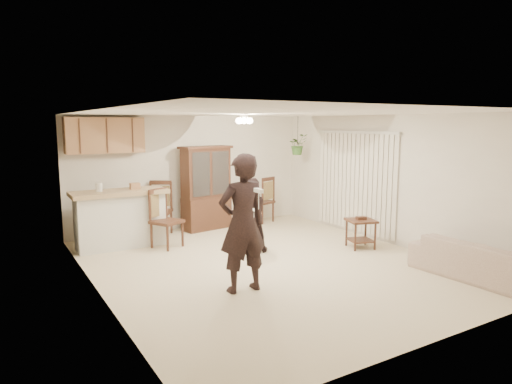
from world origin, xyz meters
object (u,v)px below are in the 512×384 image
china_hutch (206,188)px  chair_bar (167,231)px  adult (242,228)px  chair_hutch_left (159,220)px  chair_hutch_right (261,209)px  sofa (481,256)px  side_table (361,233)px  child (250,215)px

china_hutch → chair_bar: size_ratio=1.65×
adult → chair_hutch_left: (0.07, 3.71, -0.58)m
chair_hutch_right → adult: bearing=36.7°
sofa → china_hutch: bearing=19.6°
sofa → chair_hutch_right: 5.21m
sofa → chair_hutch_right: size_ratio=1.72×
chair_bar → adult: bearing=-114.2°
adult → china_hutch: size_ratio=0.98×
side_table → sofa: bearing=-82.4°
chair_bar → chair_hutch_right: (2.73, 1.02, -0.01)m
child → chair_hutch_left: child is taller
adult → chair_hutch_right: 4.62m
chair_hutch_right → sofa: bearing=79.2°
adult → child: size_ratio=1.33×
child → sofa: bearing=143.4°
adult → side_table: (3.01, 0.82, -0.62)m
side_table → chair_bar: size_ratio=0.56×
side_table → chair_bar: 3.66m
adult → chair_hutch_left: size_ratio=1.58×
sofa → child: bearing=32.9°
adult → child: bearing=-121.4°
side_table → chair_hutch_left: size_ratio=0.55×
child → chair_hutch_left: (-1.02, 2.04, -0.35)m
chair_hutch_left → adult: bearing=-57.9°
sofa → china_hutch: china_hutch is taller
child → chair_hutch_right: (1.52, 2.08, -0.37)m
china_hutch → chair_hutch_right: china_hutch is taller
chair_hutch_left → sofa: bearing=-24.5°
china_hutch → side_table: size_ratio=2.95×
child → china_hutch: 2.10m
adult → chair_hutch_right: adult is taller
sofa → side_table: size_ratio=3.00×
child → chair_hutch_left: bearing=-45.6°
child → side_table: (1.91, -0.86, -0.39)m
china_hutch → side_table: (1.82, -2.94, -0.63)m
chair_hutch_right → child: bearing=35.4°
chair_bar → side_table: bearing=-58.1°
china_hutch → child: bearing=-101.6°
child → chair_hutch_right: child is taller
child → chair_hutch_left: 2.31m
sofa → side_table: 2.25m
chair_bar → chair_hutch_left: chair_hutch_left is taller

